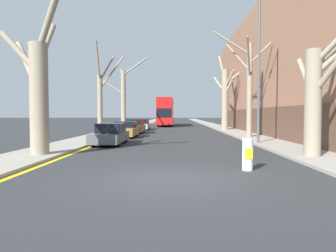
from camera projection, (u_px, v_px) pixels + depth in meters
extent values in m
plane|color=#2B2D30|center=(169.00, 179.00, 8.72)|extent=(300.00, 300.00, 0.00)
cube|color=gray|center=(143.00, 124.00, 58.83)|extent=(2.67, 120.00, 0.12)
cube|color=gray|center=(207.00, 124.00, 58.49)|extent=(2.67, 120.00, 0.12)
cube|color=#93664C|center=(297.00, 73.00, 30.75)|extent=(10.00, 37.11, 12.22)
cube|color=brown|center=(248.00, 121.00, 31.08)|extent=(0.12, 36.37, 2.44)
cube|color=yellow|center=(151.00, 124.00, 58.79)|extent=(0.24, 120.00, 0.01)
cylinder|color=gray|center=(39.00, 100.00, 13.27)|extent=(0.80, 0.80, 5.05)
cylinder|color=gray|center=(46.00, 44.00, 13.74)|extent=(0.54, 1.43, 2.14)
cylinder|color=gray|center=(28.00, 66.00, 14.19)|extent=(2.23, 2.25, 2.76)
cylinder|color=gray|center=(34.00, 59.00, 13.71)|extent=(1.18, 1.35, 1.81)
cylinder|color=gray|center=(20.00, 53.00, 13.35)|extent=(2.01, 0.57, 2.04)
cylinder|color=gray|center=(48.00, 21.00, 12.65)|extent=(1.69, 1.31, 2.55)
cylinder|color=gray|center=(100.00, 107.00, 24.02)|extent=(0.40, 0.40, 5.04)
cylinder|color=gray|center=(112.00, 73.00, 24.12)|extent=(1.98, 0.63, 2.72)
cylinder|color=gray|center=(98.00, 62.00, 23.04)|extent=(0.34, 1.82, 2.96)
cylinder|color=gray|center=(107.00, 69.00, 23.74)|extent=(1.38, 0.45, 2.04)
cylinder|color=gray|center=(123.00, 101.00, 35.26)|extent=(0.55, 0.55, 6.97)
cylinder|color=gray|center=(122.00, 76.00, 36.63)|extent=(1.03, 3.13, 2.15)
cylinder|color=gray|center=(112.00, 87.00, 35.23)|extent=(2.84, 0.19, 1.80)
cylinder|color=gray|center=(135.00, 67.00, 34.88)|extent=(2.89, 0.58, 2.02)
cylinder|color=gray|center=(313.00, 104.00, 12.74)|extent=(0.69, 0.69, 4.65)
cylinder|color=gray|center=(335.00, 43.00, 12.00)|extent=(1.35, 1.55, 1.69)
cylinder|color=gray|center=(306.00, 78.00, 13.39)|extent=(0.31, 1.59, 1.94)
cylinder|color=gray|center=(327.00, 56.00, 13.05)|extent=(1.74, 1.10, 1.43)
cylinder|color=gray|center=(329.00, 73.00, 12.02)|extent=(0.94, 1.59, 1.77)
cylinder|color=gray|center=(336.00, 56.00, 12.31)|extent=(1.74, 0.97, 1.74)
cylinder|color=gray|center=(249.00, 91.00, 23.62)|extent=(0.43, 0.43, 7.47)
cylinder|color=gray|center=(238.00, 57.00, 24.37)|extent=(1.70, 1.86, 2.52)
cylinder|color=gray|center=(231.00, 43.00, 23.63)|extent=(2.95, 0.38, 1.99)
cylinder|color=gray|center=(249.00, 58.00, 22.33)|extent=(0.95, 2.57, 2.74)
cylinder|color=gray|center=(260.00, 53.00, 23.23)|extent=(1.63, 0.69, 1.63)
cylinder|color=gray|center=(225.00, 100.00, 35.23)|extent=(0.80, 0.80, 7.14)
cylinder|color=gray|center=(229.00, 79.00, 34.46)|extent=(1.10, 1.66, 2.05)
cylinder|color=gray|center=(219.00, 85.00, 36.43)|extent=(1.26, 2.78, 2.28)
cylinder|color=gray|center=(228.00, 88.00, 34.78)|extent=(1.00, 1.13, 1.72)
cylinder|color=gray|center=(222.00, 69.00, 35.90)|extent=(0.81, 1.95, 3.34)
cylinder|color=gray|center=(232.00, 79.00, 35.38)|extent=(2.00, 0.86, 1.58)
cube|color=red|center=(166.00, 116.00, 48.87)|extent=(2.41, 11.62, 2.50)
cube|color=red|center=(166.00, 104.00, 48.79)|extent=(2.36, 11.39, 1.43)
cube|color=#A91111|center=(166.00, 99.00, 48.76)|extent=(2.36, 11.39, 0.12)
cube|color=black|center=(166.00, 113.00, 48.85)|extent=(2.44, 10.22, 1.30)
cube|color=black|center=(166.00, 104.00, 48.79)|extent=(2.44, 10.22, 1.09)
cube|color=black|center=(164.00, 113.00, 43.07)|extent=(2.17, 0.06, 1.37)
cylinder|color=black|center=(158.00, 124.00, 45.46)|extent=(0.30, 0.96, 0.96)
cylinder|color=black|center=(172.00, 124.00, 45.40)|extent=(0.30, 0.96, 0.96)
cylinder|color=black|center=(160.00, 122.00, 52.19)|extent=(0.30, 0.96, 0.96)
cylinder|color=black|center=(172.00, 122.00, 52.13)|extent=(0.30, 0.96, 0.96)
cube|color=#4C5156|center=(110.00, 137.00, 18.82)|extent=(1.72, 4.43, 0.55)
cube|color=black|center=(111.00, 128.00, 19.07)|extent=(1.51, 2.30, 0.60)
cylinder|color=black|center=(93.00, 141.00, 17.52)|extent=(0.20, 0.64, 0.64)
cylinder|color=black|center=(118.00, 141.00, 17.48)|extent=(0.20, 0.64, 0.64)
cylinder|color=black|center=(104.00, 138.00, 20.18)|extent=(0.20, 0.64, 0.64)
cylinder|color=black|center=(126.00, 138.00, 20.14)|extent=(0.20, 0.64, 0.64)
cube|color=olive|center=(126.00, 131.00, 24.52)|extent=(1.74, 4.03, 0.63)
cube|color=black|center=(126.00, 124.00, 24.74)|extent=(1.53, 2.10, 0.51)
cylinder|color=black|center=(113.00, 134.00, 23.34)|extent=(0.20, 0.67, 0.67)
cylinder|color=black|center=(133.00, 134.00, 23.30)|extent=(0.20, 0.67, 0.67)
cylinder|color=black|center=(119.00, 132.00, 25.76)|extent=(0.20, 0.67, 0.67)
cylinder|color=black|center=(137.00, 132.00, 25.72)|extent=(0.20, 0.67, 0.67)
cube|color=olive|center=(135.00, 128.00, 30.08)|extent=(1.76, 4.11, 0.61)
cube|color=black|center=(135.00, 122.00, 30.30)|extent=(1.55, 2.13, 0.63)
cylinder|color=black|center=(125.00, 131.00, 28.88)|extent=(0.20, 0.60, 0.60)
cylinder|color=black|center=(141.00, 131.00, 28.84)|extent=(0.20, 0.60, 0.60)
cylinder|color=black|center=(129.00, 129.00, 31.34)|extent=(0.20, 0.60, 0.60)
cylinder|color=black|center=(144.00, 129.00, 31.30)|extent=(0.20, 0.60, 0.60)
cube|color=#9EA3AD|center=(142.00, 126.00, 35.97)|extent=(1.78, 3.97, 0.58)
cube|color=black|center=(142.00, 121.00, 36.18)|extent=(1.57, 2.06, 0.56)
cylinder|color=black|center=(134.00, 128.00, 34.81)|extent=(0.20, 0.66, 0.66)
cylinder|color=black|center=(147.00, 128.00, 34.76)|extent=(0.20, 0.66, 0.66)
cylinder|color=black|center=(136.00, 127.00, 37.19)|extent=(0.20, 0.66, 0.66)
cylinder|color=black|center=(149.00, 127.00, 37.14)|extent=(0.20, 0.66, 0.66)
cylinder|color=#4C4F54|center=(259.00, 69.00, 18.72)|extent=(0.16, 0.16, 9.49)
cylinder|color=white|center=(248.00, 154.00, 10.12)|extent=(0.35, 0.35, 1.08)
cube|color=yellow|center=(249.00, 154.00, 9.94)|extent=(0.25, 0.01, 0.39)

